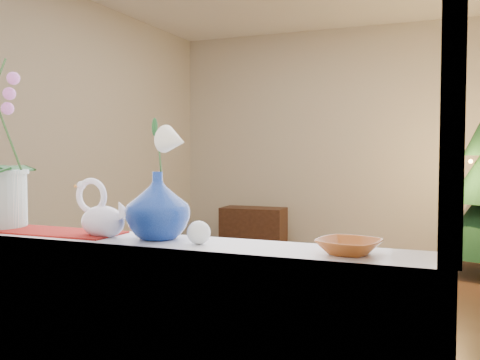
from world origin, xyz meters
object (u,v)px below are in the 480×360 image
object	(u,v)px
blue_vase	(158,200)
side_table	(253,231)
paperweight	(199,233)
amber_dish	(349,248)
swan	(103,209)

from	to	relation	value
blue_vase	side_table	distance (m)	4.58
paperweight	amber_dish	world-z (taller)	paperweight
paperweight	amber_dish	distance (m)	0.48
side_table	swan	bearing A→B (deg)	-78.75
amber_dish	side_table	size ratio (longest dim) A/B	0.21
blue_vase	amber_dish	distance (m)	0.67
swan	amber_dish	bearing A→B (deg)	9.22
paperweight	blue_vase	bearing A→B (deg)	165.50
paperweight	amber_dish	xyz separation A→B (m)	(0.48, 0.02, -0.02)
amber_dish	side_table	bearing A→B (deg)	114.02
swan	side_table	size ratio (longest dim) A/B	0.31
paperweight	side_table	distance (m)	4.66
swan	blue_vase	size ratio (longest dim) A/B	0.86
blue_vase	side_table	bearing A→B (deg)	106.46
paperweight	side_table	xyz separation A→B (m)	(-1.46, 4.37, -0.68)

